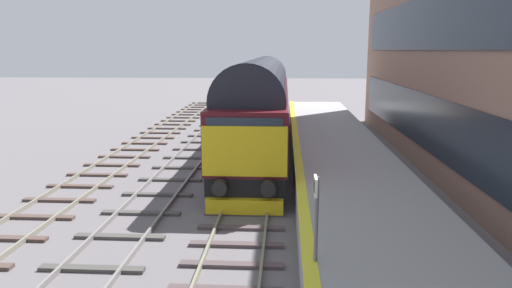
% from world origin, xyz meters
% --- Properties ---
extents(ground_plane, '(140.00, 140.00, 0.00)m').
position_xyz_m(ground_plane, '(0.00, 0.00, 0.00)').
color(ground_plane, '#615C60').
rests_on(ground_plane, ground).
extents(track_main, '(2.50, 60.00, 0.15)m').
position_xyz_m(track_main, '(0.00, -0.00, 0.05)').
color(track_main, gray).
rests_on(track_main, ground).
extents(track_adjacent_west, '(2.50, 60.00, 0.15)m').
position_xyz_m(track_adjacent_west, '(-3.26, 0.00, 0.06)').
color(track_adjacent_west, slate).
rests_on(track_adjacent_west, ground).
extents(track_adjacent_far_west, '(2.50, 60.00, 0.15)m').
position_xyz_m(track_adjacent_far_west, '(-6.43, 0.00, 0.06)').
color(track_adjacent_far_west, gray).
rests_on(track_adjacent_far_west, ground).
extents(station_platform, '(4.00, 44.00, 1.01)m').
position_xyz_m(station_platform, '(3.60, 0.00, 0.50)').
color(station_platform, '#979898').
rests_on(station_platform, ground).
extents(diesel_locomotive, '(2.74, 18.95, 4.68)m').
position_xyz_m(diesel_locomotive, '(0.00, 7.57, 2.48)').
color(diesel_locomotive, black).
rests_on(diesel_locomotive, ground).
extents(platform_number_sign, '(0.10, 0.44, 1.71)m').
position_xyz_m(platform_number_sign, '(1.85, -7.12, 2.16)').
color(platform_number_sign, slate).
rests_on(platform_number_sign, station_platform).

